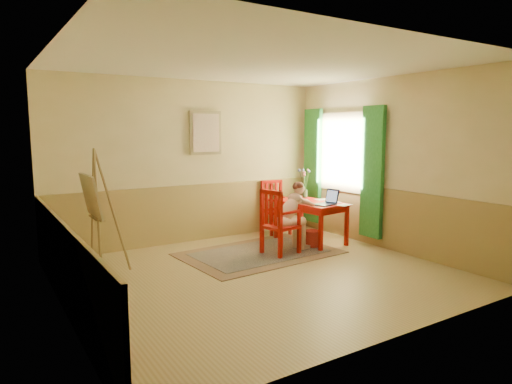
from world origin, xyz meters
TOP-DOWN VIEW (x-y plane):
  - room at (0.00, 0.00)m, footprint 5.04×4.54m
  - wainscot at (0.00, 0.80)m, footprint 5.00×4.50m
  - window at (2.42, 1.10)m, footprint 0.12×2.01m
  - wall_portrait at (0.25, 2.20)m, footprint 0.60×0.05m
  - rug at (0.53, 0.89)m, footprint 2.50×1.76m
  - table at (1.68, 1.04)m, footprint 0.84×1.27m
  - chair_left at (0.75, 0.69)m, footprint 0.55×0.53m
  - chair_back at (1.57, 1.97)m, footprint 0.50×0.52m
  - figure at (1.05, 0.73)m, footprint 0.86×0.44m
  - laptop at (1.72, 0.65)m, footprint 0.45×0.33m
  - papers at (1.87, 0.90)m, footprint 0.66×1.06m
  - vase at (1.91, 1.50)m, footprint 0.19×0.28m
  - wastebasket at (1.49, 0.75)m, footprint 0.29×0.29m
  - easel at (-1.91, 1.16)m, footprint 0.57×0.76m

SIDE VIEW (x-z plane):
  - rug at x=0.53m, z-range 0.00..0.02m
  - wastebasket at x=1.49m, z-range 0.00..0.28m
  - chair_back at x=1.57m, z-range 0.00..1.00m
  - wainscot at x=0.00m, z-range 0.00..1.00m
  - chair_left at x=0.75m, z-range 0.00..1.04m
  - figure at x=1.05m, z-range 0.06..1.18m
  - table at x=1.68m, z-range 0.27..0.99m
  - papers at x=1.87m, z-range 0.72..0.72m
  - laptop at x=1.72m, z-range 0.65..0.89m
  - vase at x=1.91m, z-range 0.70..1.23m
  - easel at x=-1.91m, z-range 0.16..1.88m
  - window at x=2.42m, z-range 0.25..2.45m
  - room at x=0.00m, z-range -0.02..2.82m
  - wall_portrait at x=0.25m, z-range 1.52..2.28m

